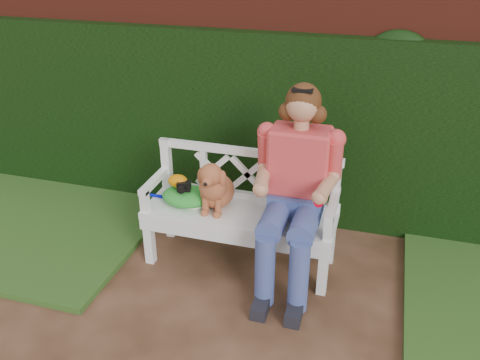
# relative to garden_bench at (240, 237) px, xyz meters

# --- Properties ---
(ground) EXTENTS (60.00, 60.00, 0.00)m
(ground) POSITION_rel_garden_bench_xyz_m (0.20, -0.85, -0.24)
(ground) COLOR #301E10
(brick_wall) EXTENTS (10.00, 0.30, 2.20)m
(brick_wall) POSITION_rel_garden_bench_xyz_m (0.20, 1.05, 0.86)
(brick_wall) COLOR maroon
(brick_wall) RESTS_ON ground
(ivy_hedge) EXTENTS (10.00, 0.18, 1.70)m
(ivy_hedge) POSITION_rel_garden_bench_xyz_m (0.20, 0.83, 0.61)
(ivy_hedge) COLOR #14350B
(ivy_hedge) RESTS_ON ground
(grass_left) EXTENTS (2.60, 2.00, 0.05)m
(grass_left) POSITION_rel_garden_bench_xyz_m (-2.20, 0.05, -0.21)
(grass_left) COLOR #1A3A15
(grass_left) RESTS_ON ground
(garden_bench) EXTENTS (1.62, 0.72, 0.48)m
(garden_bench) POSITION_rel_garden_bench_xyz_m (0.00, 0.00, 0.00)
(garden_bench) COLOR white
(garden_bench) RESTS_ON ground
(seated_woman) EXTENTS (0.76, 0.95, 1.56)m
(seated_woman) POSITION_rel_garden_bench_xyz_m (0.44, -0.02, 0.54)
(seated_woman) COLOR #F2314A
(seated_woman) RESTS_ON ground
(dog) EXTENTS (0.39, 0.46, 0.43)m
(dog) POSITION_rel_garden_bench_xyz_m (-0.19, -0.01, 0.46)
(dog) COLOR olive
(dog) RESTS_ON garden_bench
(tennis_racket) EXTENTS (0.57, 0.26, 0.03)m
(tennis_racket) POSITION_rel_garden_bench_xyz_m (-0.42, 0.02, 0.25)
(tennis_racket) COLOR silver
(tennis_racket) RESTS_ON garden_bench
(green_bag) EXTENTS (0.49, 0.44, 0.14)m
(green_bag) POSITION_rel_garden_bench_xyz_m (-0.44, -0.00, 0.31)
(green_bag) COLOR #309023
(green_bag) RESTS_ON garden_bench
(camera_item) EXTENTS (0.12, 0.10, 0.07)m
(camera_item) POSITION_rel_garden_bench_xyz_m (-0.45, -0.04, 0.41)
(camera_item) COLOR black
(camera_item) RESTS_ON green_bag
(baseball_glove) EXTENTS (0.19, 0.16, 0.10)m
(baseball_glove) POSITION_rel_garden_bench_xyz_m (-0.51, -0.00, 0.43)
(baseball_glove) COLOR #CB7305
(baseball_glove) RESTS_ON green_bag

